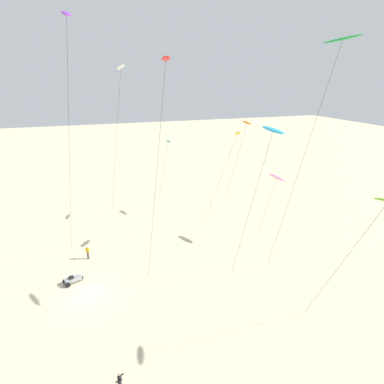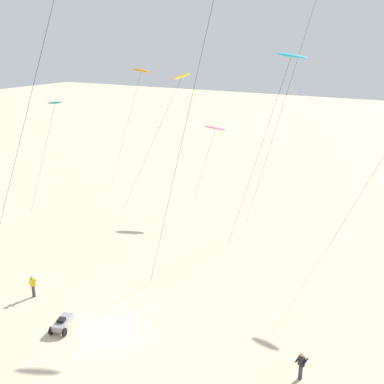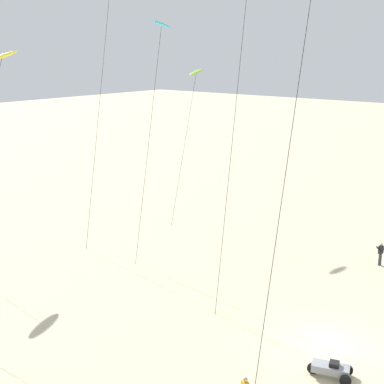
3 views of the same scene
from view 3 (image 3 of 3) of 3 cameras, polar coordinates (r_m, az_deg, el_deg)
name	(u,v)px [view 3 (image 3 of 3)]	position (r m, az deg, el deg)	size (l,w,h in m)	color
ground_plane	(328,344)	(29.30, 14.37, -15.53)	(260.00, 260.00, 0.00)	beige
kite_lime	(196,75)	(48.21, 0.42, 12.50)	(6.18, 1.74, 13.10)	#8CD833
kite_yellow	(1,61)	(33.62, -19.87, 13.10)	(7.64, 2.11, 14.78)	yellow
kite_cyan	(161,28)	(39.06, -3.35, 17.21)	(5.58, 1.75, 16.77)	#33BFE0
kite_flyer_middle	(381,253)	(39.65, 19.60, -6.23)	(0.68, 0.66, 1.67)	#33333D
beach_buggy	(332,369)	(26.58, 14.77, -17.92)	(1.39, 2.13, 0.82)	gray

